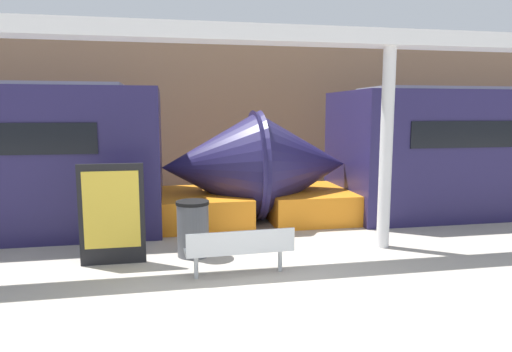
{
  "coord_description": "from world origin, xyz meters",
  "views": [
    {
      "loc": [
        -1.31,
        -5.47,
        2.59
      ],
      "look_at": [
        0.31,
        2.85,
        1.4
      ],
      "focal_mm": 32.0,
      "sensor_mm": 36.0,
      "label": 1
    }
  ],
  "objects_px": {
    "trash_bin": "(193,228)",
    "bench_near": "(240,247)",
    "poster_board": "(112,214)",
    "support_column_near": "(386,150)"
  },
  "relations": [
    {
      "from": "bench_near",
      "to": "poster_board",
      "type": "relative_size",
      "value": 1.0
    },
    {
      "from": "bench_near",
      "to": "poster_board",
      "type": "xyz_separation_m",
      "value": [
        -2.04,
        1.0,
        0.4
      ]
    },
    {
      "from": "poster_board",
      "to": "support_column_near",
      "type": "relative_size",
      "value": 0.46
    },
    {
      "from": "trash_bin",
      "to": "bench_near",
      "type": "bearing_deg",
      "value": -61.02
    },
    {
      "from": "trash_bin",
      "to": "support_column_near",
      "type": "height_order",
      "value": "support_column_near"
    },
    {
      "from": "trash_bin",
      "to": "poster_board",
      "type": "relative_size",
      "value": 0.58
    },
    {
      "from": "bench_near",
      "to": "trash_bin",
      "type": "xyz_separation_m",
      "value": [
        -0.67,
        1.21,
        0.03
      ]
    },
    {
      "from": "support_column_near",
      "to": "poster_board",
      "type": "bearing_deg",
      "value": -179.27
    },
    {
      "from": "bench_near",
      "to": "trash_bin",
      "type": "distance_m",
      "value": 1.38
    },
    {
      "from": "bench_near",
      "to": "poster_board",
      "type": "bearing_deg",
      "value": 150.89
    }
  ]
}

